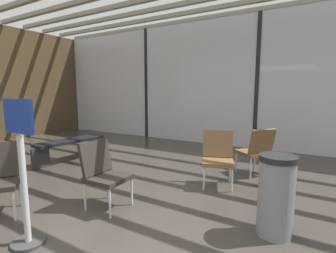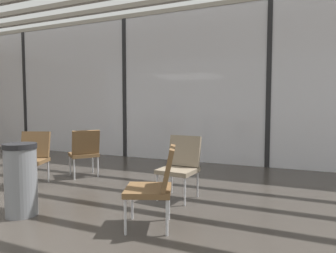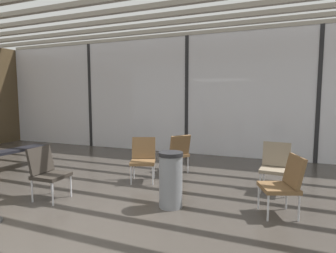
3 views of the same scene
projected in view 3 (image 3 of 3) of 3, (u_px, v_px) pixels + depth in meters
name	position (u px, v px, depth m)	size (l,w,h in m)	color
ground_plane	(67.00, 224.00, 3.72)	(60.00, 60.00, 0.00)	#38332D
glass_curtain_wall	(187.00, 96.00, 8.34)	(14.00, 0.08, 3.49)	silver
window_mullion_0	(91.00, 96.00, 9.63)	(0.10, 0.12, 3.49)	black
window_mullion_1	(187.00, 96.00, 8.34)	(0.10, 0.12, 3.49)	black
window_mullion_2	(319.00, 95.00, 7.05)	(0.10, 0.12, 3.49)	black
parked_airplane	(220.00, 92.00, 13.40)	(14.28, 3.90, 3.90)	silver
lounge_chair_1	(177.00, 151.00, 6.20)	(0.71, 0.70, 0.87)	brown
lounge_chair_2	(275.00, 164.00, 5.02)	(0.53, 0.57, 0.87)	#7F705B
lounge_chair_3	(47.00, 170.00, 4.61)	(0.53, 0.49, 0.87)	#28231E
lounge_chair_4	(143.00, 156.00, 5.65)	(0.64, 0.66, 0.87)	brown
lounge_chair_5	(285.00, 181.00, 3.97)	(0.66, 0.63, 0.87)	brown
waiting_bench	(15.00, 154.00, 6.60)	(0.51, 1.70, 0.47)	black
trash_bin	(171.00, 179.00, 4.28)	(0.38, 0.38, 0.86)	slate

